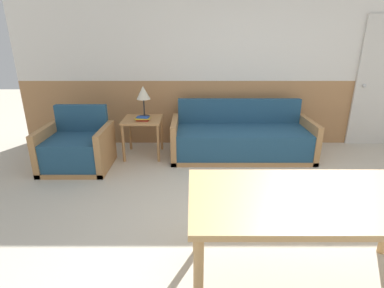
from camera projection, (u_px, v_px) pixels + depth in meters
The scene contains 9 objects.
ground_plane at pixel (281, 239), 2.71m from camera, with size 16.00×16.00×0.00m, color beige.
wall_back at pixel (243, 62), 4.72m from camera, with size 7.20×0.06×2.70m.
couch at pixel (241, 140), 4.51m from camera, with size 2.07×0.83×0.81m.
armchair at pixel (77, 149), 4.11m from camera, with size 0.89×0.76×0.82m.
side_table at pixel (143, 125), 4.46m from camera, with size 0.56×0.56×0.58m.
table_lamp at pixel (143, 94), 4.40m from camera, with size 0.20×0.20×0.47m.
book_stack at pixel (143, 119), 4.32m from camera, with size 0.22×0.15×0.06m.
dining_table at pixel (315, 206), 1.99m from camera, with size 1.69×0.83×0.75m.
entry_door at pixel (381, 83), 4.78m from camera, with size 0.83×0.09×2.04m.
Camera 1 is at (-0.81, -2.25, 1.74)m, focal length 28.00 mm.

